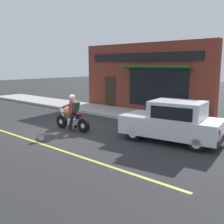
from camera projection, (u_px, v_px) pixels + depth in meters
name	position (u px, v px, depth m)	size (l,w,h in m)	color
ground_plane	(62.00, 130.00, 11.72)	(80.00, 80.00, 0.00)	#2B2B2D
sidewalk_curb	(92.00, 108.00, 17.26)	(2.60, 22.00, 0.14)	#ADAAA3
storefront_building	(144.00, 78.00, 16.10)	(1.25, 9.08, 4.20)	maroon
motorcycle_with_rider	(72.00, 115.00, 11.61)	(0.57, 2.02, 1.62)	black
car_hatchback	(172.00, 122.00, 9.90)	(2.12, 3.96, 1.57)	black
trash_bin	(199.00, 111.00, 12.96)	(0.56, 0.56, 0.98)	#2D2D33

